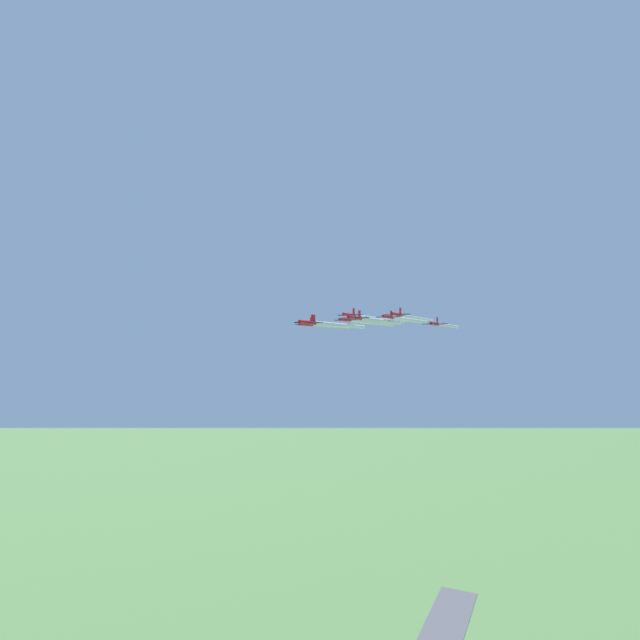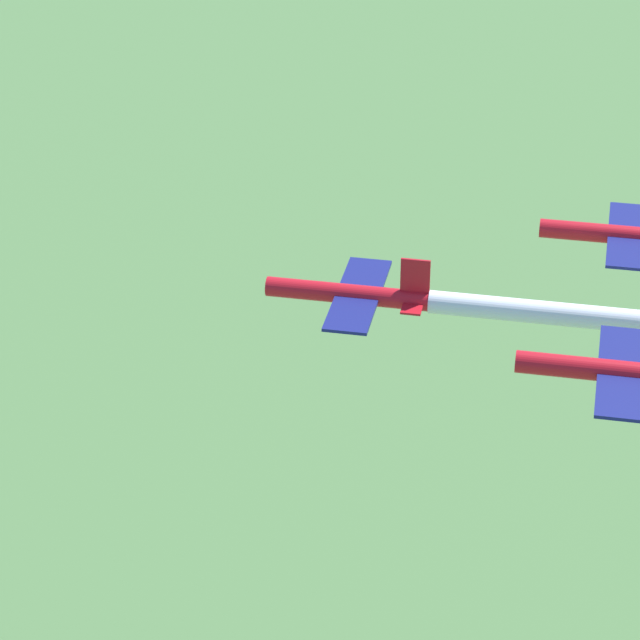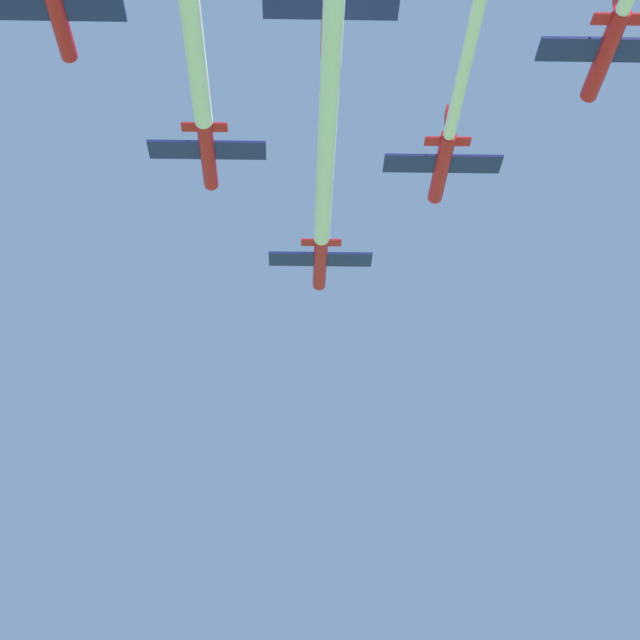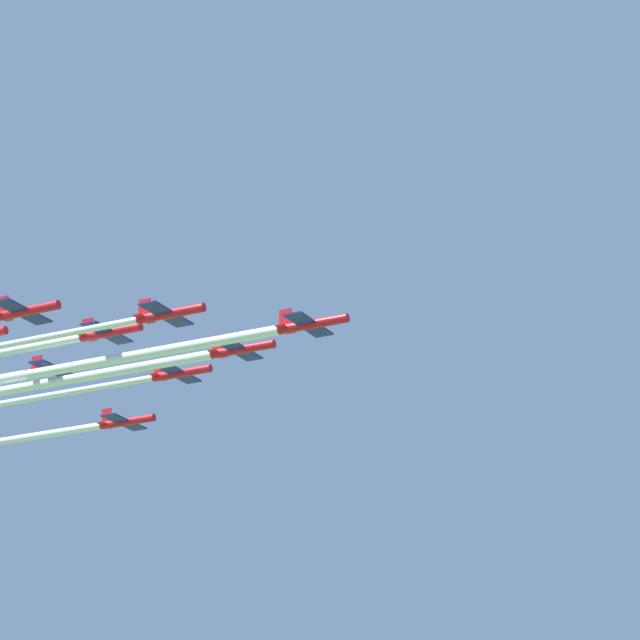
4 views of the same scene
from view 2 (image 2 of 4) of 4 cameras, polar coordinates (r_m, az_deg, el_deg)
jet_0 at (r=79.93m, az=1.28°, el=1.00°), size 8.05×8.20×2.93m
jet_1 at (r=71.09m, az=11.15°, el=-1.89°), size 8.05×8.20×2.93m
jet_2 at (r=85.85m, az=11.41°, el=3.17°), size 8.05×8.20×2.93m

